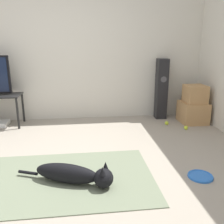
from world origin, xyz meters
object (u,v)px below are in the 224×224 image
cardboard_box_upper (195,94)px  tennis_ball_by_boxes (186,128)px  floor_speaker (161,89)px  tennis_ball_near_speaker (167,123)px  dog (75,174)px  cardboard_box_lower (193,112)px  frisbee (200,176)px

cardboard_box_upper → tennis_ball_by_boxes: (-0.28, -0.36, -0.49)m
floor_speaker → tennis_ball_by_boxes: 0.91m
tennis_ball_near_speaker → dog: bearing=-132.1°
cardboard_box_upper → tennis_ball_near_speaker: cardboard_box_upper is taller
cardboard_box_lower → tennis_ball_near_speaker: (-0.51, -0.09, -0.15)m
dog → frisbee: bearing=-1.1°
tennis_ball_near_speaker → cardboard_box_lower: bearing=9.9°
cardboard_box_lower → floor_speaker: floor_speaker is taller
cardboard_box_upper → floor_speaker: floor_speaker is taller
dog → floor_speaker: 2.71m
cardboard_box_lower → floor_speaker: (-0.50, 0.34, 0.38)m
dog → floor_speaker: size_ratio=0.89×
floor_speaker → cardboard_box_upper: bearing=-34.5°
frisbee → dog: bearing=178.9°
dog → tennis_ball_near_speaker: dog is taller
tennis_ball_by_boxes → tennis_ball_near_speaker: size_ratio=1.00×
floor_speaker → tennis_ball_by_boxes: (0.22, -0.71, -0.53)m
dog → cardboard_box_upper: cardboard_box_upper is taller
dog → floor_speaker: bearing=53.9°
frisbee → cardboard_box_upper: 2.05m
dog → cardboard_box_upper: (2.09, 1.81, 0.41)m
cardboard_box_upper → floor_speaker: bearing=145.5°
floor_speaker → tennis_ball_by_boxes: bearing=-72.5°
tennis_ball_by_boxes → cardboard_box_upper: bearing=52.0°
cardboard_box_upper → tennis_ball_by_boxes: bearing=-128.0°
frisbee → cardboard_box_lower: size_ratio=0.57×
dog → tennis_ball_by_boxes: (1.80, 1.45, -0.08)m
dog → frisbee: size_ratio=3.72×
dog → cardboard_box_lower: size_ratio=2.12×
frisbee → cardboard_box_lower: cardboard_box_lower is taller
cardboard_box_upper → tennis_ball_by_boxes: 0.68m
frisbee → tennis_ball_near_speaker: tennis_ball_near_speaker is taller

